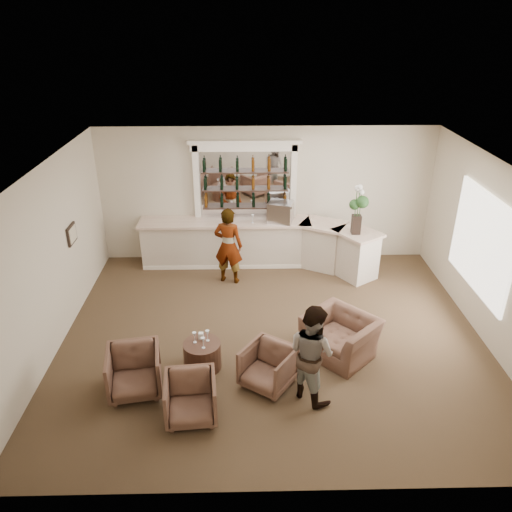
{
  "coord_description": "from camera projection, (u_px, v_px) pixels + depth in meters",
  "views": [
    {
      "loc": [
        -0.5,
        -7.99,
        5.62
      ],
      "look_at": [
        -0.3,
        0.9,
        1.27
      ],
      "focal_mm": 35.0,
      "sensor_mm": 36.0,
      "label": 1
    }
  ],
  "objects": [
    {
      "name": "ground",
      "position": [
        272.0,
        335.0,
        9.66
      ],
      "size": [
        8.0,
        8.0,
        0.0
      ],
      "primitive_type": "plane",
      "color": "brown",
      "rests_on": "ground"
    },
    {
      "name": "flower_vase",
      "position": [
        358.0,
        206.0,
        10.97
      ],
      "size": [
        0.3,
        0.3,
        1.15
      ],
      "color": "black",
      "rests_on": "bar_counter"
    },
    {
      "name": "napkin_holder",
      "position": [
        201.0,
        336.0,
        8.68
      ],
      "size": [
        0.08,
        0.08,
        0.12
      ],
      "primitive_type": "cube",
      "color": "white",
      "rests_on": "cocktail_table"
    },
    {
      "name": "back_bar_alcove",
      "position": [
        245.0,
        181.0,
        11.81
      ],
      "size": [
        2.64,
        0.25,
        3.0
      ],
      "color": "white",
      "rests_on": "ground"
    },
    {
      "name": "espresso_machine",
      "position": [
        281.0,
        212.0,
        11.77
      ],
      "size": [
        0.67,
        0.61,
        0.49
      ],
      "primitive_type": "cube",
      "rotation": [
        0.0,
        0.0,
        -0.29
      ],
      "color": "silver",
      "rests_on": "bar_counter"
    },
    {
      "name": "wine_glass_tbl_b",
      "position": [
        208.0,
        336.0,
        8.61
      ],
      "size": [
        0.07,
        0.07,
        0.21
      ],
      "primitive_type": null,
      "color": "white",
      "rests_on": "cocktail_table"
    },
    {
      "name": "armchair_left",
      "position": [
        134.0,
        371.0,
        8.07
      ],
      "size": [
        0.98,
        1.0,
        0.79
      ],
      "primitive_type": "imported",
      "rotation": [
        0.0,
        0.0,
        0.17
      ],
      "color": "brown",
      "rests_on": "ground"
    },
    {
      "name": "wine_glass_tbl_a",
      "position": [
        195.0,
        337.0,
        8.56
      ],
      "size": [
        0.07,
        0.07,
        0.21
      ],
      "primitive_type": null,
      "color": "white",
      "rests_on": "cocktail_table"
    },
    {
      "name": "armchair_center",
      "position": [
        191.0,
        398.0,
        7.56
      ],
      "size": [
        0.84,
        0.86,
        0.72
      ],
      "primitive_type": "imported",
      "rotation": [
        0.0,
        0.0,
        0.1
      ],
      "color": "brown",
      "rests_on": "ground"
    },
    {
      "name": "armchair_far",
      "position": [
        340.0,
        336.0,
        8.98
      ],
      "size": [
        1.56,
        1.56,
        0.76
      ],
      "primitive_type": "imported",
      "rotation": [
        0.0,
        0.0,
        -0.8
      ],
      "color": "brown",
      "rests_on": "ground"
    },
    {
      "name": "bar_counter",
      "position": [
        260.0,
        244.0,
        12.09
      ],
      "size": [
        5.72,
        1.8,
        1.14
      ],
      "color": "silver",
      "rests_on": "ground"
    },
    {
      "name": "guest",
      "position": [
        312.0,
        353.0,
        7.79
      ],
      "size": [
        1.01,
        1.04,
        1.69
      ],
      "primitive_type": "imported",
      "rotation": [
        0.0,
        0.0,
        2.26
      ],
      "color": "gray",
      "rests_on": "ground"
    },
    {
      "name": "wine_glass_bar_right",
      "position": [
        231.0,
        218.0,
        11.82
      ],
      "size": [
        0.07,
        0.07,
        0.21
      ],
      "primitive_type": null,
      "color": "white",
      "rests_on": "bar_counter"
    },
    {
      "name": "armchair_right",
      "position": [
        268.0,
        367.0,
        8.23
      ],
      "size": [
        1.08,
        1.09,
        0.72
      ],
      "primitive_type": "imported",
      "rotation": [
        0.0,
        0.0,
        -0.61
      ],
      "color": "brown",
      "rests_on": "ground"
    },
    {
      "name": "wine_glass_tbl_c",
      "position": [
        203.0,
        343.0,
        8.42
      ],
      "size": [
        0.07,
        0.07,
        0.21
      ],
      "primitive_type": null,
      "color": "white",
      "rests_on": "cocktail_table"
    },
    {
      "name": "sommelier",
      "position": [
        228.0,
        246.0,
        11.23
      ],
      "size": [
        0.74,
        0.58,
        1.8
      ],
      "primitive_type": "imported",
      "rotation": [
        0.0,
        0.0,
        2.88
      ],
      "color": "gray",
      "rests_on": "ground"
    },
    {
      "name": "cocktail_table",
      "position": [
        202.0,
        355.0,
        8.69
      ],
      "size": [
        0.66,
        0.66,
        0.5
      ],
      "primitive_type": "cylinder",
      "color": "#452B1E",
      "rests_on": "ground"
    },
    {
      "name": "room_shell",
      "position": [
        281.0,
        209.0,
        9.27
      ],
      "size": [
        8.04,
        7.02,
        3.32
      ],
      "color": "beige",
      "rests_on": "ground"
    },
    {
      "name": "wine_glass_bar_left",
      "position": [
        253.0,
        219.0,
        11.78
      ],
      "size": [
        0.07,
        0.07,
        0.21
      ],
      "primitive_type": null,
      "color": "white",
      "rests_on": "bar_counter"
    }
  ]
}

